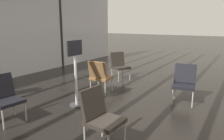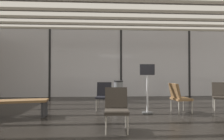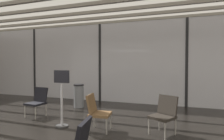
{
  "view_description": "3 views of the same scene",
  "coord_description": "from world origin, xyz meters",
  "px_view_note": "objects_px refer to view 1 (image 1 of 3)",
  "views": [
    {
      "loc": [
        -3.01,
        -1.34,
        1.79
      ],
      "look_at": [
        1.74,
        1.62,
        0.57
      ],
      "focal_mm": 34.6,
      "sensor_mm": 36.0,
      "label": 1
    },
    {
      "loc": [
        -0.88,
        -3.16,
        1.19
      ],
      "look_at": [
        -0.55,
        3.24,
        1.29
      ],
      "focal_mm": 26.9,
      "sensor_mm": 36.0,
      "label": 2
    },
    {
      "loc": [
        3.19,
        -2.37,
        1.59
      ],
      "look_at": [
        0.03,
        6.66,
        1.3
      ],
      "focal_mm": 30.25,
      "sensor_mm": 36.0,
      "label": 3
    }
  ],
  "objects_px": {
    "lounge_chair_4": "(4,96)",
    "info_sign": "(76,76)",
    "lounge_chair_0": "(100,114)",
    "lounge_chair_1": "(100,75)",
    "lounge_chair_3": "(119,64)",
    "lounge_chair_5": "(184,81)"
  },
  "relations": [
    {
      "from": "lounge_chair_0",
      "to": "lounge_chair_5",
      "type": "distance_m",
      "value": 2.58
    },
    {
      "from": "lounge_chair_0",
      "to": "lounge_chair_5",
      "type": "height_order",
      "value": "same"
    },
    {
      "from": "lounge_chair_4",
      "to": "lounge_chair_5",
      "type": "bearing_deg",
      "value": -37.36
    },
    {
      "from": "lounge_chair_1",
      "to": "info_sign",
      "type": "xyz_separation_m",
      "value": [
        -0.95,
        -0.04,
        0.18
      ]
    },
    {
      "from": "lounge_chair_4",
      "to": "lounge_chair_1",
      "type": "bearing_deg",
      "value": -9.12
    },
    {
      "from": "lounge_chair_4",
      "to": "lounge_chair_5",
      "type": "relative_size",
      "value": 1.0
    },
    {
      "from": "lounge_chair_5",
      "to": "lounge_chair_4",
      "type": "bearing_deg",
      "value": -142.08
    },
    {
      "from": "lounge_chair_3",
      "to": "lounge_chair_5",
      "type": "bearing_deg",
      "value": -84.85
    },
    {
      "from": "lounge_chair_4",
      "to": "lounge_chair_5",
      "type": "height_order",
      "value": "same"
    },
    {
      "from": "lounge_chair_3",
      "to": "info_sign",
      "type": "distance_m",
      "value": 2.53
    },
    {
      "from": "lounge_chair_0",
      "to": "info_sign",
      "type": "relative_size",
      "value": 0.6
    },
    {
      "from": "lounge_chair_3",
      "to": "lounge_chair_5",
      "type": "height_order",
      "value": "same"
    },
    {
      "from": "lounge_chair_0",
      "to": "lounge_chair_4",
      "type": "xyz_separation_m",
      "value": [
        -0.25,
        1.95,
        0.0
      ]
    },
    {
      "from": "lounge_chair_1",
      "to": "lounge_chair_3",
      "type": "height_order",
      "value": "same"
    },
    {
      "from": "lounge_chair_4",
      "to": "lounge_chair_0",
      "type": "bearing_deg",
      "value": -77.39
    },
    {
      "from": "lounge_chair_3",
      "to": "info_sign",
      "type": "height_order",
      "value": "info_sign"
    },
    {
      "from": "lounge_chair_0",
      "to": "lounge_chair_3",
      "type": "bearing_deg",
      "value": 28.29
    },
    {
      "from": "lounge_chair_3",
      "to": "lounge_chair_5",
      "type": "relative_size",
      "value": 1.0
    },
    {
      "from": "lounge_chair_0",
      "to": "lounge_chair_3",
      "type": "xyz_separation_m",
      "value": [
        3.52,
        1.7,
        0.0
      ]
    },
    {
      "from": "lounge_chair_1",
      "to": "lounge_chair_4",
      "type": "xyz_separation_m",
      "value": [
        -2.22,
        0.57,
        0.0
      ]
    },
    {
      "from": "lounge_chair_1",
      "to": "lounge_chair_3",
      "type": "relative_size",
      "value": 1.0
    },
    {
      "from": "lounge_chair_4",
      "to": "info_sign",
      "type": "xyz_separation_m",
      "value": [
        1.27,
        -0.6,
        0.18
      ]
    }
  ]
}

